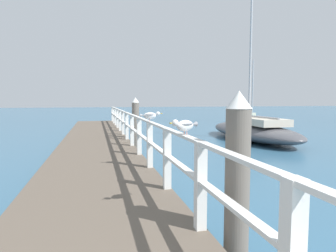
{
  "coord_description": "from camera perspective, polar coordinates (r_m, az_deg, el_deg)",
  "views": [
    {
      "loc": [
        -0.01,
        0.93,
        1.89
      ],
      "look_at": [
        2.61,
        11.4,
        0.92
      ],
      "focal_mm": 31.11,
      "sensor_mm": 36.0,
      "label": 1
    }
  ],
  "objects": [
    {
      "name": "boat_3",
      "position": [
        14.38,
        16.3,
        -0.84
      ],
      "size": [
        2.59,
        7.12,
        7.84
      ],
      "rotation": [
        0.0,
        0.0,
        -0.02
      ],
      "color": "#4C4C51",
      "rests_on": "ground_plane"
    },
    {
      "name": "pier_railing",
      "position": [
        10.41,
        -7.61,
        0.33
      ],
      "size": [
        0.12,
        21.0,
        1.03
      ],
      "color": "silver",
      "rests_on": "pier_deck"
    },
    {
      "name": "dock_piling_far",
      "position": [
        11.58,
        -6.37,
        0.7
      ],
      "size": [
        0.29,
        0.29,
        1.99
      ],
      "color": "#6B6056",
      "rests_on": "ground_plane"
    },
    {
      "name": "dock_piling_near",
      "position": [
        3.42,
        13.42,
        -10.0
      ],
      "size": [
        0.29,
        0.29,
        1.99
      ],
      "color": "#6B6056",
      "rests_on": "ground_plane"
    },
    {
      "name": "boat_0",
      "position": [
        25.63,
        15.7,
        1.45
      ],
      "size": [
        2.15,
        4.83,
        5.22
      ],
      "rotation": [
        0.0,
        0.0,
        3.32
      ],
      "color": "#197266",
      "rests_on": "ground_plane"
    },
    {
      "name": "pier_deck",
      "position": [
        10.45,
        -13.85,
        -4.37
      ],
      "size": [
        2.46,
        22.48,
        0.39
      ],
      "primitive_type": "cube",
      "color": "brown",
      "rests_on": "ground_plane"
    },
    {
      "name": "seagull_foreground",
      "position": [
        3.87,
        3.26,
        0.21
      ],
      "size": [
        0.45,
        0.26,
        0.21
      ],
      "rotation": [
        0.0,
        0.0,
        2.03
      ],
      "color": "white",
      "rests_on": "pier_railing"
    },
    {
      "name": "seagull_background",
      "position": [
        6.37,
        -3.48,
        2.12
      ],
      "size": [
        0.48,
        0.21,
        0.21
      ],
      "rotation": [
        0.0,
        0.0,
        4.56
      ],
      "color": "white",
      "rests_on": "pier_railing"
    }
  ]
}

